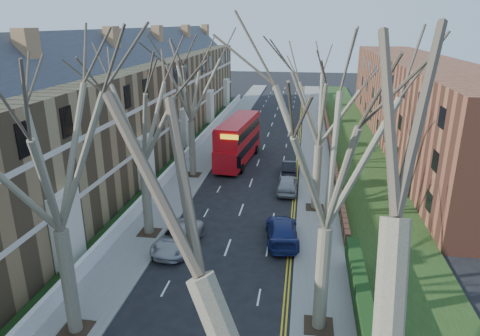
% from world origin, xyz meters
% --- Properties ---
extents(pavement_left, '(3.00, 102.00, 0.12)m').
position_xyz_m(pavement_left, '(-6.00, 39.00, 0.06)').
color(pavement_left, slate).
rests_on(pavement_left, ground).
extents(pavement_right, '(3.00, 102.00, 0.12)m').
position_xyz_m(pavement_right, '(6.00, 39.00, 0.06)').
color(pavement_right, slate).
rests_on(pavement_right, ground).
extents(terrace_left, '(9.70, 78.00, 13.60)m').
position_xyz_m(terrace_left, '(-13.65, 31.00, 5.53)').
color(terrace_left, olive).
rests_on(terrace_left, ground).
extents(flats_right, '(13.97, 54.00, 10.00)m').
position_xyz_m(flats_right, '(17.46, 43.00, 4.98)').
color(flats_right, brown).
rests_on(flats_right, ground).
extents(front_wall_left, '(0.30, 78.00, 1.00)m').
position_xyz_m(front_wall_left, '(-7.65, 31.00, 0.62)').
color(front_wall_left, white).
rests_on(front_wall_left, ground).
extents(grass_verge_right, '(6.00, 102.00, 0.06)m').
position_xyz_m(grass_verge_right, '(10.50, 39.00, 0.15)').
color(grass_verge_right, '#1B3312').
rests_on(grass_verge_right, ground).
extents(tree_left_mid, '(10.50, 10.50, 14.71)m').
position_xyz_m(tree_left_mid, '(-5.70, 6.00, 9.56)').
color(tree_left_mid, brown).
rests_on(tree_left_mid, ground).
extents(tree_left_far, '(10.15, 10.15, 14.22)m').
position_xyz_m(tree_left_far, '(-5.70, 16.00, 9.24)').
color(tree_left_far, brown).
rests_on(tree_left_far, ground).
extents(tree_left_dist, '(10.50, 10.50, 14.71)m').
position_xyz_m(tree_left_dist, '(-5.70, 28.00, 9.56)').
color(tree_left_dist, brown).
rests_on(tree_left_dist, ground).
extents(tree_right_mid, '(10.50, 10.50, 14.71)m').
position_xyz_m(tree_right_mid, '(5.70, 8.00, 9.56)').
color(tree_right_mid, brown).
rests_on(tree_right_mid, ground).
extents(tree_right_far, '(10.15, 10.15, 14.22)m').
position_xyz_m(tree_right_far, '(5.70, 22.00, 9.24)').
color(tree_right_far, brown).
rests_on(tree_right_far, ground).
extents(double_decker_bus, '(3.44, 10.78, 4.45)m').
position_xyz_m(double_decker_bus, '(-2.11, 33.00, 2.18)').
color(double_decker_bus, red).
rests_on(double_decker_bus, ground).
extents(car_left_far, '(2.70, 5.11, 1.37)m').
position_xyz_m(car_left_far, '(-3.22, 14.56, 0.68)').
color(car_left_far, '#A4A4A9').
rests_on(car_left_far, ground).
extents(car_right_near, '(2.66, 5.30, 1.48)m').
position_xyz_m(car_right_near, '(3.43, 16.43, 0.74)').
color(car_right_near, navy).
rests_on(car_right_near, ground).
extents(car_right_mid, '(1.79, 4.33, 1.47)m').
position_xyz_m(car_right_mid, '(3.36, 25.34, 0.73)').
color(car_right_mid, '#9A9DA2').
rests_on(car_right_mid, ground).
extents(car_right_far, '(1.41, 3.89, 1.27)m').
position_xyz_m(car_right_far, '(3.33, 30.10, 0.64)').
color(car_right_far, black).
rests_on(car_right_far, ground).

